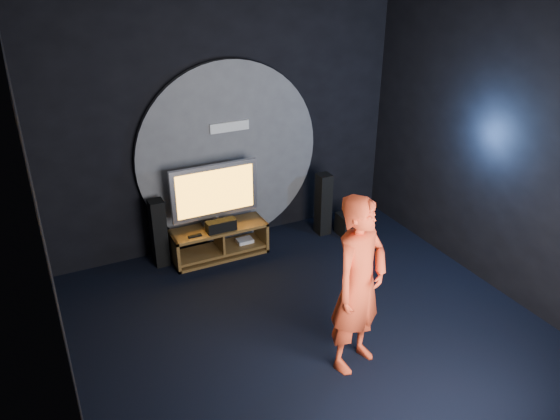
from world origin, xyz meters
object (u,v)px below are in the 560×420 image
(media_console, at_px, (220,243))
(tower_speaker_right, at_px, (323,204))
(player, at_px, (359,285))
(tv, at_px, (215,193))
(tower_speaker_left, at_px, (159,233))
(subwoofer, at_px, (348,224))

(media_console, xyz_separation_m, tower_speaker_right, (1.62, -0.04, 0.28))
(tower_speaker_right, distance_m, player, 2.86)
(tv, distance_m, player, 2.74)
(tv, height_order, tower_speaker_left, tv)
(subwoofer, bearing_deg, player, -121.30)
(subwoofer, bearing_deg, tower_speaker_right, 146.90)
(media_console, height_order, tower_speaker_right, tower_speaker_right)
(tower_speaker_left, relative_size, subwoofer, 2.88)
(media_console, distance_m, player, 2.77)
(media_console, distance_m, tv, 0.74)
(tower_speaker_right, bearing_deg, tower_speaker_left, 175.57)
(media_console, distance_m, tower_speaker_left, 0.85)
(subwoofer, relative_size, player, 0.17)
(tv, bearing_deg, tower_speaker_right, -3.71)
(tower_speaker_left, relative_size, player, 0.50)
(tv, relative_size, tower_speaker_right, 1.27)
(tower_speaker_left, bearing_deg, tv, -5.92)
(media_console, height_order, subwoofer, media_console)
(tv, distance_m, tower_speaker_left, 0.91)
(media_console, bearing_deg, tower_speaker_left, 169.36)
(media_console, bearing_deg, tower_speaker_right, -1.35)
(media_console, height_order, player, player)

